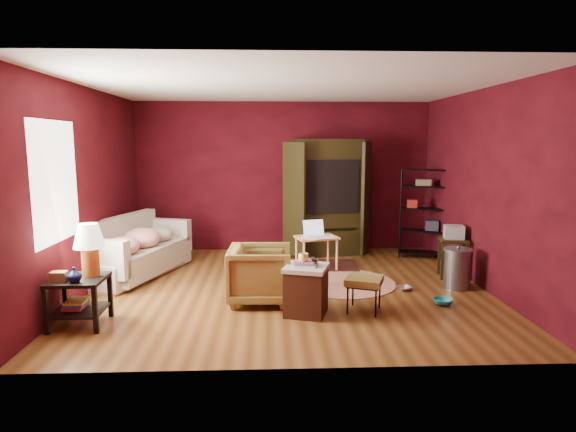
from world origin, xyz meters
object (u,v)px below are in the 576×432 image
(laptop_desk, at_px, (316,240))
(armchair, at_px, (260,271))
(side_table, at_px, (84,265))
(sofa, at_px, (136,251))
(wire_shelving, at_px, (423,209))
(tv_armoire, at_px, (326,195))
(hamper, at_px, (306,289))

(laptop_desk, bearing_deg, armchair, -134.98)
(side_table, bearing_deg, laptop_desk, 37.97)
(sofa, xyz_separation_m, wire_shelving, (4.79, 1.03, 0.48))
(armchair, bearing_deg, tv_armoire, -21.14)
(sofa, height_order, laptop_desk, laptop_desk)
(side_table, xyz_separation_m, wire_shelving, (4.82, 3.01, 0.18))
(side_table, height_order, wire_shelving, wire_shelving)
(hamper, height_order, wire_shelving, wire_shelving)
(armchair, distance_m, laptop_desk, 1.78)
(hamper, xyz_separation_m, tv_armoire, (0.61, 3.17, 0.79))
(side_table, xyz_separation_m, tv_armoire, (3.13, 3.37, 0.41))
(tv_armoire, relative_size, wire_shelving, 1.33)
(tv_armoire, height_order, wire_shelving, tv_armoire)
(hamper, bearing_deg, tv_armoire, 79.05)
(side_table, distance_m, hamper, 2.56)
(sofa, distance_m, wire_shelving, 4.93)
(sofa, bearing_deg, tv_armoire, -45.22)
(hamper, relative_size, tv_armoire, 0.33)
(hamper, bearing_deg, side_table, -175.62)
(armchair, relative_size, wire_shelving, 0.51)
(sofa, height_order, armchair, armchair)
(armchair, bearing_deg, wire_shelving, -48.37)
(sofa, distance_m, tv_armoire, 3.47)
(sofa, relative_size, tv_armoire, 0.95)
(side_table, bearing_deg, wire_shelving, 31.99)
(tv_armoire, bearing_deg, hamper, -110.95)
(sofa, height_order, wire_shelving, wire_shelving)
(laptop_desk, relative_size, tv_armoire, 0.38)
(sofa, distance_m, side_table, 2.01)
(side_table, relative_size, hamper, 1.67)
(sofa, relative_size, armchair, 2.47)
(sofa, xyz_separation_m, side_table, (-0.03, -1.98, 0.30))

